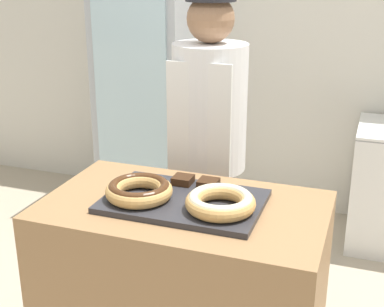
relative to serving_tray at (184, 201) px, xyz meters
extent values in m
cube|color=silver|center=(0.00, 2.13, 0.41)|extent=(8.00, 0.06, 2.70)
cube|color=#997047|center=(0.00, 0.00, -0.47)|extent=(1.13, 0.67, 0.92)
cube|color=#2D2D33|center=(0.00, 0.00, 0.00)|extent=(0.62, 0.41, 0.02)
torus|color=tan|center=(-0.17, -0.05, 0.04)|extent=(0.27, 0.27, 0.06)
torus|color=#472814|center=(-0.17, -0.05, 0.06)|extent=(0.24, 0.24, 0.04)
torus|color=tan|center=(0.17, -0.05, 0.04)|extent=(0.27, 0.27, 0.06)
torus|color=beige|center=(0.17, -0.05, 0.06)|extent=(0.24, 0.24, 0.04)
cube|color=#382111|center=(-0.06, 0.14, 0.03)|extent=(0.08, 0.08, 0.03)
cube|color=#382111|center=(0.06, 0.14, 0.03)|extent=(0.08, 0.08, 0.03)
cylinder|color=#4C4C51|center=(-0.10, 0.64, -0.52)|extent=(0.27, 0.27, 0.84)
cylinder|color=white|center=(-0.10, 0.64, 0.22)|extent=(0.37, 0.37, 0.63)
cube|color=white|center=(-0.10, 0.47, -0.19)|extent=(0.31, 0.02, 1.32)
sphere|color=#936B4C|center=(-0.10, 0.64, 0.65)|extent=(0.23, 0.23, 0.23)
cube|color=#ADB2B7|center=(-0.93, 1.76, -0.03)|extent=(0.66, 0.59, 1.82)
cube|color=silver|center=(-0.93, 1.45, 0.01)|extent=(0.54, 0.02, 1.45)
camera|label=1|loc=(0.68, -1.82, 0.89)|focal=50.00mm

